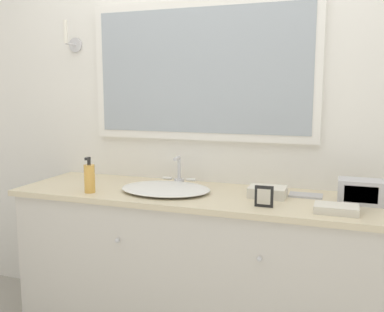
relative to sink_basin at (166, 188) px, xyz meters
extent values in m
cube|color=white|center=(0.20, 0.34, 0.41)|extent=(8.00, 0.06, 2.55)
cube|color=white|center=(0.10, 0.30, 0.64)|extent=(1.36, 0.04, 0.80)
cube|color=#9EA8B2|center=(0.10, 0.28, 0.64)|extent=(1.27, 0.01, 0.71)
cylinder|color=silver|center=(-0.75, 0.30, 0.81)|extent=(0.09, 0.01, 0.09)
cylinder|color=silver|center=(-0.75, 0.25, 0.81)|extent=(0.02, 0.10, 0.02)
cylinder|color=white|center=(-0.75, 0.20, 0.88)|extent=(0.02, 0.02, 0.14)
cube|color=beige|center=(0.20, 0.02, -0.45)|extent=(2.01, 0.55, 0.81)
cube|color=beige|center=(0.20, 0.02, -0.03)|extent=(2.07, 0.58, 0.03)
sphere|color=silver|center=(-0.16, -0.26, -0.23)|extent=(0.02, 0.02, 0.02)
sphere|color=silver|center=(0.57, -0.26, -0.23)|extent=(0.02, 0.02, 0.02)
ellipsoid|color=white|center=(0.00, -0.01, 0.00)|extent=(0.50, 0.38, 0.03)
cylinder|color=silver|center=(0.00, 0.20, 0.00)|extent=(0.06, 0.06, 0.03)
cylinder|color=silver|center=(0.00, 0.20, 0.08)|extent=(0.02, 0.02, 0.13)
cylinder|color=silver|center=(0.00, 0.17, 0.14)|extent=(0.02, 0.07, 0.02)
cylinder|color=white|center=(-0.07, 0.20, 0.01)|extent=(0.06, 0.02, 0.02)
cylinder|color=white|center=(0.08, 0.20, 0.01)|extent=(0.05, 0.02, 0.02)
cylinder|color=gold|center=(-0.38, -0.16, 0.06)|extent=(0.06, 0.06, 0.15)
cylinder|color=black|center=(-0.38, -0.16, 0.15)|extent=(0.02, 0.02, 0.04)
cube|color=black|center=(-0.38, -0.17, 0.17)|extent=(0.02, 0.03, 0.01)
cube|color=#BCBCC1|center=(0.99, 0.08, 0.04)|extent=(0.21, 0.13, 0.12)
cube|color=black|center=(0.99, 0.02, 0.04)|extent=(0.15, 0.01, 0.08)
cube|color=black|center=(0.56, -0.14, 0.03)|extent=(0.09, 0.01, 0.10)
cube|color=beige|center=(0.56, -0.14, 0.03)|extent=(0.06, 0.00, 0.07)
cube|color=silver|center=(0.88, -0.13, 0.00)|extent=(0.19, 0.12, 0.04)
cube|color=silver|center=(0.54, 0.06, 0.01)|extent=(0.19, 0.14, 0.05)
cube|color=#ADADB2|center=(0.73, 0.14, -0.01)|extent=(0.17, 0.10, 0.01)
camera|label=1|loc=(0.89, -2.10, 0.53)|focal=40.00mm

